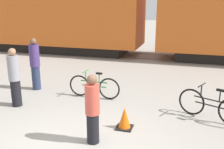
{
  "coord_description": "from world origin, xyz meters",
  "views": [
    {
      "loc": [
        2.15,
        -4.47,
        3.05
      ],
      "look_at": [
        0.18,
        2.19,
        1.1
      ],
      "focal_mm": 42.0,
      "sensor_mm": 36.0,
      "label": 1
    }
  ],
  "objects_px": {
    "person_in_purple": "(35,64)",
    "person_in_red": "(93,109)",
    "traffic_cone": "(124,119)",
    "bicycle_green": "(94,86)",
    "person_in_grey": "(15,78)",
    "bicycle_black": "(211,106)",
    "freight_train": "(151,3)"
  },
  "relations": [
    {
      "from": "person_in_purple",
      "to": "person_in_red",
      "type": "bearing_deg",
      "value": 62.36
    },
    {
      "from": "person_in_red",
      "to": "traffic_cone",
      "type": "distance_m",
      "value": 1.13
    },
    {
      "from": "person_in_red",
      "to": "traffic_cone",
      "type": "relative_size",
      "value": 2.86
    },
    {
      "from": "person_in_red",
      "to": "person_in_purple",
      "type": "distance_m",
      "value": 4.34
    },
    {
      "from": "person_in_purple",
      "to": "bicycle_green",
      "type": "bearing_deg",
      "value": 98.84
    },
    {
      "from": "person_in_grey",
      "to": "traffic_cone",
      "type": "relative_size",
      "value": 3.2
    },
    {
      "from": "bicycle_black",
      "to": "traffic_cone",
      "type": "distance_m",
      "value": 2.35
    },
    {
      "from": "bicycle_green",
      "to": "traffic_cone",
      "type": "distance_m",
      "value": 2.34
    },
    {
      "from": "person_in_red",
      "to": "freight_train",
      "type": "bearing_deg",
      "value": 135.38
    },
    {
      "from": "bicycle_black",
      "to": "person_in_grey",
      "type": "height_order",
      "value": "person_in_grey"
    },
    {
      "from": "freight_train",
      "to": "traffic_cone",
      "type": "distance_m",
      "value": 9.36
    },
    {
      "from": "freight_train",
      "to": "bicycle_green",
      "type": "relative_size",
      "value": 29.63
    },
    {
      "from": "bicycle_black",
      "to": "person_in_purple",
      "type": "height_order",
      "value": "person_in_purple"
    },
    {
      "from": "freight_train",
      "to": "bicycle_green",
      "type": "distance_m",
      "value": 7.6
    },
    {
      "from": "freight_train",
      "to": "traffic_cone",
      "type": "bearing_deg",
      "value": -85.1
    },
    {
      "from": "bicycle_green",
      "to": "traffic_cone",
      "type": "bearing_deg",
      "value": -50.98
    },
    {
      "from": "freight_train",
      "to": "person_in_grey",
      "type": "height_order",
      "value": "freight_train"
    },
    {
      "from": "bicycle_black",
      "to": "bicycle_green",
      "type": "height_order",
      "value": "bicycle_black"
    },
    {
      "from": "freight_train",
      "to": "person_in_purple",
      "type": "relative_size",
      "value": 28.35
    },
    {
      "from": "bicycle_green",
      "to": "person_in_red",
      "type": "distance_m",
      "value": 2.88
    },
    {
      "from": "person_in_purple",
      "to": "freight_train",
      "type": "bearing_deg",
      "value": 170.82
    },
    {
      "from": "person_in_purple",
      "to": "traffic_cone",
      "type": "xyz_separation_m",
      "value": [
        3.74,
        -2.03,
        -0.67
      ]
    },
    {
      "from": "freight_train",
      "to": "person_in_grey",
      "type": "relative_size",
      "value": 29.51
    },
    {
      "from": "person_in_purple",
      "to": "traffic_cone",
      "type": "relative_size",
      "value": 3.33
    },
    {
      "from": "bicycle_black",
      "to": "person_in_grey",
      "type": "xyz_separation_m",
      "value": [
        -5.53,
        -0.61,
        0.49
      ]
    },
    {
      "from": "person_in_grey",
      "to": "bicycle_green",
      "type": "bearing_deg",
      "value": -64.34
    },
    {
      "from": "person_in_grey",
      "to": "traffic_cone",
      "type": "distance_m",
      "value": 3.55
    },
    {
      "from": "freight_train",
      "to": "person_in_red",
      "type": "distance_m",
      "value": 10.04
    },
    {
      "from": "freight_train",
      "to": "person_in_purple",
      "type": "distance_m",
      "value": 7.79
    },
    {
      "from": "traffic_cone",
      "to": "bicycle_black",
      "type": "bearing_deg",
      "value": 28.02
    },
    {
      "from": "bicycle_green",
      "to": "person_in_red",
      "type": "bearing_deg",
      "value": -70.19
    },
    {
      "from": "bicycle_green",
      "to": "person_in_purple",
      "type": "height_order",
      "value": "person_in_purple"
    }
  ]
}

